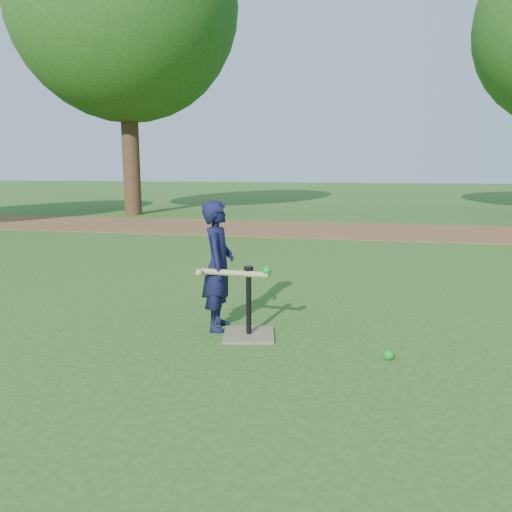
# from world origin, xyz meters

# --- Properties ---
(ground) EXTENTS (80.00, 80.00, 0.00)m
(ground) POSITION_xyz_m (0.00, 0.00, 0.00)
(ground) COLOR #285116
(ground) RESTS_ON ground
(dirt_strip) EXTENTS (24.00, 3.00, 0.01)m
(dirt_strip) POSITION_xyz_m (0.00, 7.50, 0.01)
(dirt_strip) COLOR brown
(dirt_strip) RESTS_ON ground
(child) EXTENTS (0.33, 0.45, 1.15)m
(child) POSITION_xyz_m (-0.51, 0.25, 0.58)
(child) COLOR black
(child) RESTS_ON ground
(wiffle_ball_ground) EXTENTS (0.08, 0.08, 0.08)m
(wiffle_ball_ground) POSITION_xyz_m (0.96, -0.21, 0.04)
(wiffle_ball_ground) COLOR #0D991F
(wiffle_ball_ground) RESTS_ON ground
(batting_tee) EXTENTS (0.50, 0.50, 0.61)m
(batting_tee) POSITION_xyz_m (-0.20, 0.10, 0.11)
(batting_tee) COLOR olive
(batting_tee) RESTS_ON ground
(swing_action) EXTENTS (0.65, 0.12, 0.11)m
(swing_action) POSITION_xyz_m (-0.29, 0.07, 0.56)
(swing_action) COLOR tan
(swing_action) RESTS_ON ground
(tree_left) EXTENTS (6.40, 6.40, 9.08)m
(tree_left) POSITION_xyz_m (-6.00, 10.00, 5.87)
(tree_left) COLOR #382316
(tree_left) RESTS_ON ground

